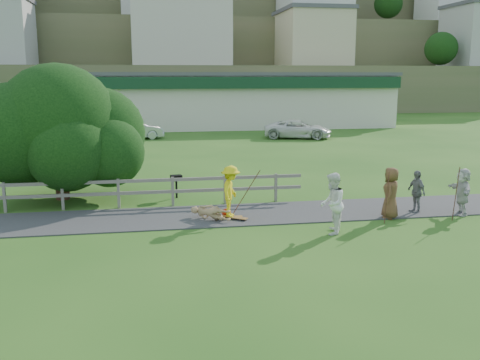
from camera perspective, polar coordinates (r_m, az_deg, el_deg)
The scene contains 21 objects.
ground at distance 17.48m, azimuth -0.02°, elevation -5.03°, with size 260.00×260.00×0.00m, color #265719.
path at distance 18.90m, azimuth -0.80°, elevation -3.73°, with size 34.00×3.00×0.04m, color #333336.
fence at distance 20.34m, azimuth -14.59°, elevation -0.98°, with size 15.05×0.10×1.10m.
strip_mall at distance 51.98m, azimuth -2.31°, elevation 8.62°, with size 32.50×10.75×5.10m.
hillside at distance 108.30m, azimuth -8.67°, elevation 16.09°, with size 220.00×67.00×47.50m.
skater_rider at distance 18.18m, azimuth -0.99°, elevation -1.53°, with size 1.14×0.66×1.76m, color yellow.
skater_fallen at distance 18.18m, azimuth -3.16°, elevation -3.50°, with size 1.52×0.36×0.55m, color tan.
spectator_a at distance 16.76m, azimuth 9.80°, elevation -2.50°, with size 0.94×0.73×1.93m, color white.
spectator_b at distance 20.10m, azimuth 18.29°, elevation -1.19°, with size 0.91×0.38×1.54m, color gray.
spectator_c at distance 19.03m, azimuth 15.77°, elevation -1.35°, with size 0.87×0.57×1.78m, color brown.
spectator_d at distance 20.35m, azimuth 22.61°, elevation -1.15°, with size 1.55×0.49×1.68m, color beige.
car_silver at distance 41.89m, azimuth -11.27°, elevation 5.27°, with size 1.55×4.44×1.46m, color #B3B7BB.
car_white at distance 41.96m, azimuth 6.18°, elevation 5.41°, with size 2.39×5.18×1.44m, color silver.
tree at distance 22.16m, azimuth -18.63°, elevation 2.71°, with size 7.49×7.49×3.68m, color black, non-canonical shape.
bbq at distance 21.60m, azimuth -6.80°, elevation -0.70°, with size 0.43×0.33×0.93m, color black, non-canonical shape.
longboard_rider at distance 18.38m, azimuth -0.99°, elevation -4.07°, with size 0.80×0.20×0.09m, color olive, non-canonical shape.
longboard_fallen at distance 18.25m, azimuth -0.62°, elevation -4.16°, with size 0.95×0.23×0.11m, color olive, non-canonical shape.
helmet at distance 18.62m, azimuth -1.45°, elevation -3.50°, with size 0.32×0.32×0.32m, color #AF1E08.
pole_rider at distance 18.65m, azimuth 0.64°, elevation -0.98°, with size 0.03×0.03×1.90m, color #512D20.
pole_spec_left at distance 18.32m, azimuth 15.38°, elevation -1.85°, with size 0.03×0.03×1.76m, color #512D20.
pole_spec_right at distance 19.44m, azimuth 22.05°, elevation -1.38°, with size 0.03×0.03×1.85m, color #512D20.
Camera 1 is at (-2.88, -16.54, 4.87)m, focal length 40.00 mm.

